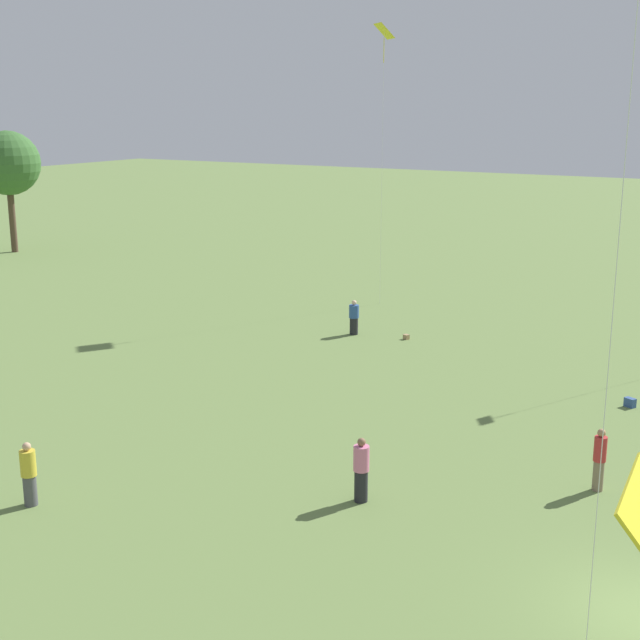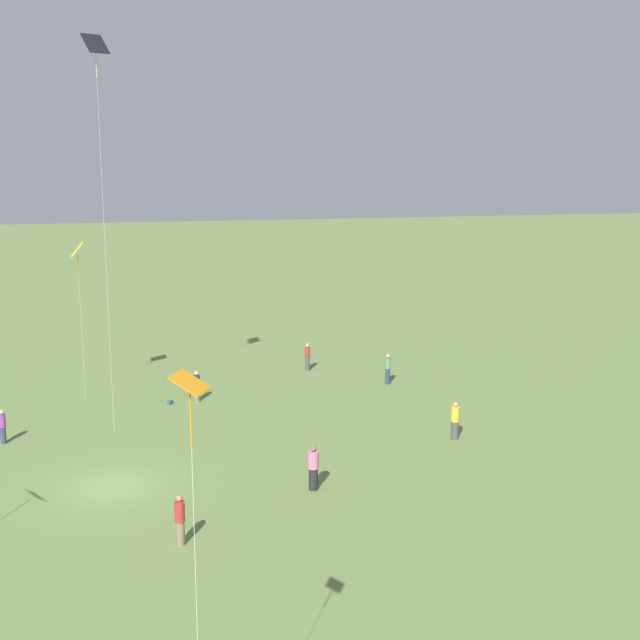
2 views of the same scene
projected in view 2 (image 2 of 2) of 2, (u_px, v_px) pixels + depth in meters
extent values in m
plane|color=olive|center=(112.00, 487.00, 37.50)|extent=(240.00, 240.00, 0.00)
cylinder|color=#4C4C51|center=(455.00, 430.00, 43.33)|extent=(0.49, 0.49, 0.89)
cylinder|color=gold|center=(455.00, 414.00, 43.16)|extent=(0.57, 0.57, 0.75)
sphere|color=tan|center=(456.00, 404.00, 43.06)|extent=(0.24, 0.24, 0.24)
cylinder|color=#333D5B|center=(388.00, 376.00, 52.96)|extent=(0.34, 0.34, 0.94)
cylinder|color=#4C9956|center=(388.00, 363.00, 52.80)|extent=(0.40, 0.40, 0.66)
sphere|color=beige|center=(388.00, 356.00, 52.71)|extent=(0.24, 0.24, 0.24)
cylinder|color=#847056|center=(180.00, 533.00, 32.08)|extent=(0.38, 0.38, 0.92)
cylinder|color=#B72D2D|center=(180.00, 511.00, 31.91)|extent=(0.45, 0.45, 0.75)
sphere|color=#A87A56|center=(179.00, 498.00, 31.81)|extent=(0.24, 0.24, 0.24)
cylinder|color=#333D5B|center=(3.00, 435.00, 42.72)|extent=(0.39, 0.39, 0.82)
cylinder|color=purple|center=(2.00, 421.00, 42.57)|extent=(0.46, 0.46, 0.62)
sphere|color=tan|center=(1.00, 412.00, 42.48)|extent=(0.24, 0.24, 0.24)
cylinder|color=#847056|center=(197.00, 394.00, 49.45)|extent=(0.42, 0.42, 0.88)
cylinder|color=#333338|center=(197.00, 381.00, 49.30)|extent=(0.50, 0.50, 0.63)
sphere|color=beige|center=(196.00, 373.00, 49.21)|extent=(0.24, 0.24, 0.24)
cylinder|color=#232328|center=(313.00, 479.00, 37.11)|extent=(0.50, 0.50, 0.93)
cylinder|color=pink|center=(313.00, 460.00, 36.95)|extent=(0.58, 0.58, 0.74)
sphere|color=brown|center=(313.00, 449.00, 36.85)|extent=(0.24, 0.24, 0.24)
cylinder|color=#4C4C51|center=(308.00, 363.00, 56.05)|extent=(0.37, 0.37, 0.93)
cylinder|color=#B72D2D|center=(308.00, 352.00, 55.90)|extent=(0.44, 0.44, 0.57)
sphere|color=beige|center=(307.00, 345.00, 55.82)|extent=(0.24, 0.24, 0.24)
cube|color=yellow|center=(77.00, 249.00, 48.54)|extent=(1.05, 0.72, 0.80)
cylinder|color=orange|center=(78.00, 267.00, 48.74)|extent=(0.04, 0.04, 1.41)
cylinder|color=silver|center=(81.00, 325.00, 49.39)|extent=(0.01, 0.01, 8.45)
cube|color=black|center=(95.00, 44.00, 40.73)|extent=(1.26, 1.33, 0.90)
cylinder|color=yellow|center=(96.00, 65.00, 40.91)|extent=(0.04, 0.04, 1.18)
cylinder|color=silver|center=(105.00, 246.00, 42.61)|extent=(0.01, 0.01, 18.64)
cube|color=orange|center=(190.00, 383.00, 16.63)|extent=(0.87, 0.83, 0.35)
cylinder|color=orange|center=(191.00, 420.00, 16.77)|extent=(0.04, 0.04, 1.04)
cylinder|color=silver|center=(197.00, 625.00, 17.63)|extent=(0.01, 0.01, 9.96)
cube|color=#33518C|center=(170.00, 402.00, 49.04)|extent=(0.41, 0.37, 0.20)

